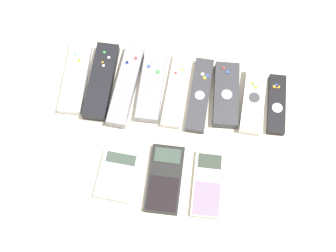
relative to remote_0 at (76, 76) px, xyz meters
The scene contains 13 objects.
ground_plane 0.28m from the remote_0, 28.60° to the right, with size 3.00×3.00×0.00m, color beige.
remote_0 is the anchor object (origin of this frame).
remote_1 0.07m from the remote_0, ahead, with size 0.06×0.20×0.03m.
remote_2 0.13m from the remote_0, ahead, with size 0.06×0.22×0.03m.
remote_3 0.19m from the remote_0, ahead, with size 0.06×0.18×0.02m.
remote_4 0.25m from the remote_0, ahead, with size 0.05×0.20×0.02m.
remote_5 0.31m from the remote_0, ahead, with size 0.05×0.19×0.02m.
remote_6 0.37m from the remote_0, ahead, with size 0.07×0.17×0.03m.
remote_7 0.44m from the remote_0, ahead, with size 0.06×0.17×0.03m.
remote_8 0.50m from the remote_0, ahead, with size 0.04×0.15×0.02m.
calculator_0 0.28m from the remote_0, 58.18° to the right, with size 0.09×0.12×0.01m.
calculator_1 0.34m from the remote_0, 42.09° to the right, with size 0.08×0.16×0.01m.
calculator_2 0.42m from the remote_0, 32.94° to the right, with size 0.07×0.15×0.01m.
Camera 1 is at (0.05, -0.38, 1.03)m, focal length 50.00 mm.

